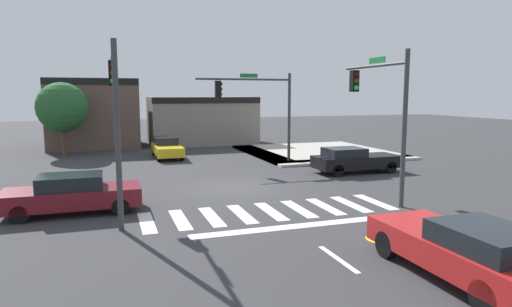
{
  "coord_description": "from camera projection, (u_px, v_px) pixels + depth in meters",
  "views": [
    {
      "loc": [
        -5.59,
        -19.27,
        4.28
      ],
      "look_at": [
        1.33,
        1.14,
        1.38
      ],
      "focal_mm": 30.89,
      "sensor_mm": 36.0,
      "label": 1
    }
  ],
  "objects": [
    {
      "name": "ground_plane",
      "position": [
        237.0,
        187.0,
        20.44
      ],
      "size": [
        120.0,
        120.0,
        0.0
      ],
      "primitive_type": "plane",
      "color": "#353538"
    },
    {
      "name": "crosswalk_near",
      "position": [
        271.0,
        211.0,
        16.21
      ],
      "size": [
        9.39,
        2.62,
        0.01
      ],
      "color": "silver",
      "rests_on": "ground_plane"
    },
    {
      "name": "lane_markings",
      "position": [
        441.0,
        294.0,
        9.5
      ],
      "size": [
        6.8,
        20.25,
        0.01
      ],
      "color": "white",
      "rests_on": "ground_plane"
    },
    {
      "name": "bike_detector_marking",
      "position": [
        383.0,
        239.0,
        13.12
      ],
      "size": [
        1.04,
        1.04,
        0.01
      ],
      "color": "yellow",
      "rests_on": "ground_plane"
    },
    {
      "name": "curb_corner_northeast",
      "position": [
        313.0,
        153.0,
        31.97
      ],
      "size": [
        10.0,
        10.6,
        0.15
      ],
      "color": "#B2AA9E",
      "rests_on": "ground_plane"
    },
    {
      "name": "storefront_row",
      "position": [
        143.0,
        116.0,
        37.28
      ],
      "size": [
        16.74,
        7.02,
        5.5
      ],
      "color": "brown",
      "rests_on": "ground_plane"
    },
    {
      "name": "traffic_signal_southeast",
      "position": [
        381.0,
        100.0,
        17.79
      ],
      "size": [
        0.32,
        4.37,
        5.94
      ],
      "rotation": [
        0.0,
        0.0,
        1.57
      ],
      "color": "#383A3D",
      "rests_on": "ground_plane"
    },
    {
      "name": "traffic_signal_southwest",
      "position": [
        115.0,
        98.0,
        14.92
      ],
      "size": [
        0.32,
        4.69,
        5.99
      ],
      "rotation": [
        0.0,
        0.0,
        1.57
      ],
      "color": "#383A3D",
      "rests_on": "ground_plane"
    },
    {
      "name": "traffic_signal_northeast",
      "position": [
        257.0,
        100.0,
        26.55
      ],
      "size": [
        5.94,
        0.32,
        5.57
      ],
      "rotation": [
        0.0,
        0.0,
        3.14
      ],
      "color": "#383A3D",
      "rests_on": "ground_plane"
    },
    {
      "name": "car_red",
      "position": [
        465.0,
        249.0,
        10.13
      ],
      "size": [
        1.95,
        4.76,
        1.44
      ],
      "rotation": [
        0.0,
        0.0,
        1.57
      ],
      "color": "red",
      "rests_on": "ground_plane"
    },
    {
      "name": "car_yellow",
      "position": [
        167.0,
        147.0,
        30.07
      ],
      "size": [
        1.71,
        4.55,
        1.36
      ],
      "rotation": [
        0.0,
        0.0,
        -1.57
      ],
      "color": "gold",
      "rests_on": "ground_plane"
    },
    {
      "name": "car_black",
      "position": [
        354.0,
        160.0,
        24.17
      ],
      "size": [
        4.78,
        1.86,
        1.4
      ],
      "color": "black",
      "rests_on": "ground_plane"
    },
    {
      "name": "car_maroon",
      "position": [
        72.0,
        194.0,
        15.87
      ],
      "size": [
        4.72,
        1.86,
        1.42
      ],
      "rotation": [
        0.0,
        0.0,
        3.14
      ],
      "color": "maroon",
      "rests_on": "ground_plane"
    },
    {
      "name": "roadside_tree",
      "position": [
        62.0,
        107.0,
        30.42
      ],
      "size": [
        3.45,
        3.45,
        5.12
      ],
      "color": "#4C3823",
      "rests_on": "ground_plane"
    }
  ]
}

